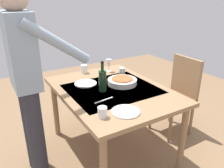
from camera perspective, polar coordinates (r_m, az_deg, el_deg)
ground_plane at (r=2.58m, az=-0.00°, el=-16.08°), size 6.00×6.00×0.00m
dining_table at (r=2.24m, az=-0.00°, el=-2.97°), size 1.30×0.98×0.72m
chair_near at (r=2.76m, az=16.53°, el=-1.62°), size 0.40×0.40×0.91m
person_server at (r=1.96m, az=-20.69°, el=1.72°), size 0.42×0.61×1.69m
wine_bottle at (r=2.12m, az=-2.37°, el=0.93°), size 0.07×0.07×0.30m
wine_glass_left at (r=2.66m, az=-0.84°, el=5.31°), size 0.07×0.07×0.15m
water_cup_near_left at (r=1.70m, az=-2.47°, el=-7.18°), size 0.07×0.07×0.09m
water_cup_near_right at (r=2.57m, az=2.60°, el=3.24°), size 0.07×0.07×0.09m
water_cup_far_left at (r=2.65m, az=-7.09°, el=3.80°), size 0.08×0.08×0.10m
serving_bowl_pasta at (r=2.31m, az=2.60°, el=0.72°), size 0.30×0.30×0.07m
dinner_plate_near at (r=2.34m, az=-6.74°, el=0.14°), size 0.23×0.23×0.01m
dinner_plate_far at (r=1.79m, az=3.50°, el=-7.02°), size 0.23×0.23×0.01m
table_knife at (r=1.97m, az=-2.09°, el=-4.14°), size 0.04×0.20×0.00m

